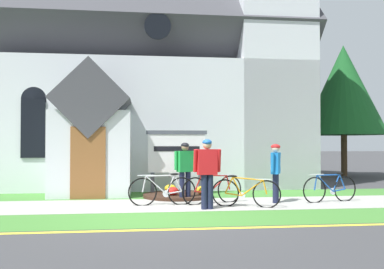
{
  "coord_description": "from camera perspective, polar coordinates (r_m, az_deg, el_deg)",
  "views": [
    {
      "loc": [
        -0.3,
        -9.02,
        1.61
      ],
      "look_at": [
        1.11,
        2.83,
        1.87
      ],
      "focal_mm": 38.66,
      "sensor_mm": 36.0,
      "label": 1
    }
  ],
  "objects": [
    {
      "name": "bicycle_white",
      "position": [
        10.87,
        -4.09,
        -7.72
      ],
      "size": [
        1.77,
        0.14,
        0.85
      ],
      "color": "black",
      "rests_on": "ground"
    },
    {
      "name": "roadside_conifer",
      "position": [
        21.86,
        20.18,
        5.77
      ],
      "size": [
        4.07,
        4.07,
        6.49
      ],
      "color": "#4C3823",
      "rests_on": "ground"
    },
    {
      "name": "sidewalk_slab",
      "position": [
        10.97,
        -4.27,
        -9.66
      ],
      "size": [
        32.0,
        2.31,
        0.01
      ],
      "primitive_type": "cube",
      "color": "#A8A59E",
      "rests_on": "ground"
    },
    {
      "name": "church_lawn",
      "position": [
        13.03,
        -4.67,
        -8.33
      ],
      "size": [
        24.0,
        1.85,
        0.01
      ],
      "primitive_type": "cube",
      "color": "#427F33",
      "rests_on": "ground"
    },
    {
      "name": "cyclist_in_red_jersey",
      "position": [
        11.73,
        -0.97,
        -4.47
      ],
      "size": [
        0.62,
        0.38,
        1.64
      ],
      "color": "#191E38",
      "rests_on": "ground"
    },
    {
      "name": "curb_paint_stripe",
      "position": [
        7.92,
        -3.26,
        -12.95
      ],
      "size": [
        28.0,
        0.16,
        0.01
      ],
      "primitive_type": "cube",
      "color": "yellow",
      "rests_on": "ground"
    },
    {
      "name": "ground",
      "position": [
        13.13,
        -5.48,
        -8.3
      ],
      "size": [
        140.0,
        140.0,
        0.0
      ],
      "primitive_type": "plane",
      "color": "#3D3D3F"
    },
    {
      "name": "bicycle_red",
      "position": [
        11.14,
        2.82,
        -7.56
      ],
      "size": [
        1.72,
        0.67,
        0.84
      ],
      "color": "black",
      "rests_on": "ground"
    },
    {
      "name": "distant_hill",
      "position": [
        77.76,
        -15.73,
        -2.4
      ],
      "size": [
        86.82,
        48.14,
        24.8
      ],
      "primitive_type": "ellipsoid",
      "color": "#847A5B",
      "rests_on": "ground"
    },
    {
      "name": "grass_verge",
      "position": [
        8.95,
        -3.68,
        -11.59
      ],
      "size": [
        32.0,
        1.8,
        0.01
      ],
      "primitive_type": "cube",
      "color": "#427F33",
      "rests_on": "ground"
    },
    {
      "name": "cyclist_in_green_jersey",
      "position": [
        11.46,
        11.47,
        -4.67
      ],
      "size": [
        0.41,
        0.62,
        1.59
      ],
      "color": "#191E38",
      "rests_on": "ground"
    },
    {
      "name": "bicycle_silver",
      "position": [
        12.04,
        18.53,
        -7.07
      ],
      "size": [
        1.7,
        0.4,
        0.82
      ],
      "color": "black",
      "rests_on": "ground"
    },
    {
      "name": "cyclist_in_yellow_jersey",
      "position": [
        10.14,
        2.11,
        -4.63
      ],
      "size": [
        0.67,
        0.3,
        1.72
      ],
      "color": "#191E38",
      "rests_on": "ground"
    },
    {
      "name": "bicycle_green",
      "position": [
        10.65,
        7.38,
        -7.93
      ],
      "size": [
        1.66,
        0.66,
        0.82
      ],
      "color": "black",
      "rests_on": "ground"
    },
    {
      "name": "church_sign",
      "position": [
        13.02,
        -2.13,
        -2.62
      ],
      "size": [
        1.92,
        0.18,
        2.02
      ],
      "color": "#474C56",
      "rests_on": "ground"
    },
    {
      "name": "flower_bed",
      "position": [
        12.53,
        -1.83,
        -8.27
      ],
      "size": [
        2.11,
        2.11,
        0.34
      ],
      "color": "#382319",
      "rests_on": "ground"
    },
    {
      "name": "church_building",
      "position": [
        17.98,
        -3.89,
        7.61
      ],
      "size": [
        11.93,
        10.3,
        13.3
      ],
      "color": "silver",
      "rests_on": "ground"
    }
  ]
}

